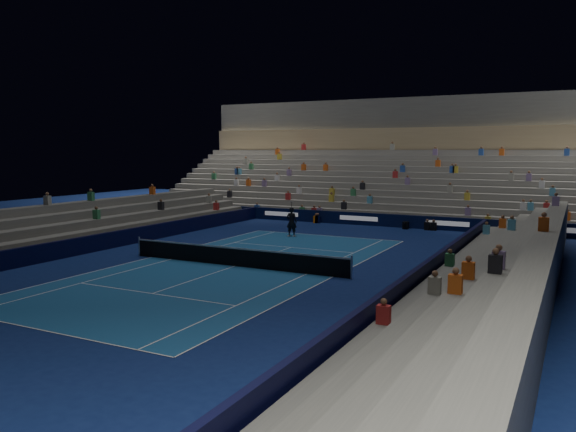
# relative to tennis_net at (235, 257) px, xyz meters

# --- Properties ---
(ground) EXTENTS (90.00, 90.00, 0.00)m
(ground) POSITION_rel_tennis_net_xyz_m (0.00, 0.00, -0.50)
(ground) COLOR #0D1C52
(ground) RESTS_ON ground
(court_surface) EXTENTS (10.97, 23.77, 0.01)m
(court_surface) POSITION_rel_tennis_net_xyz_m (0.00, 0.00, -0.50)
(court_surface) COLOR #184D86
(court_surface) RESTS_ON ground
(sponsor_barrier_far) EXTENTS (44.00, 0.25, 1.00)m
(sponsor_barrier_far) POSITION_rel_tennis_net_xyz_m (0.00, 18.50, -0.00)
(sponsor_barrier_far) COLOR black
(sponsor_barrier_far) RESTS_ON ground
(sponsor_barrier_east) EXTENTS (0.25, 37.00, 1.00)m
(sponsor_barrier_east) POSITION_rel_tennis_net_xyz_m (9.70, 0.00, -0.00)
(sponsor_barrier_east) COLOR black
(sponsor_barrier_east) RESTS_ON ground
(sponsor_barrier_west) EXTENTS (0.25, 37.00, 1.00)m
(sponsor_barrier_west) POSITION_rel_tennis_net_xyz_m (-9.70, 0.00, -0.00)
(sponsor_barrier_west) COLOR black
(sponsor_barrier_west) RESTS_ON ground
(grandstand_main) EXTENTS (44.00, 15.20, 11.20)m
(grandstand_main) POSITION_rel_tennis_net_xyz_m (0.00, 27.90, 2.87)
(grandstand_main) COLOR slate
(grandstand_main) RESTS_ON ground
(grandstand_east) EXTENTS (5.00, 37.00, 2.50)m
(grandstand_east) POSITION_rel_tennis_net_xyz_m (13.17, 0.00, 0.41)
(grandstand_east) COLOR #60605C
(grandstand_east) RESTS_ON ground
(grandstand_west) EXTENTS (5.00, 37.00, 2.50)m
(grandstand_west) POSITION_rel_tennis_net_xyz_m (-13.17, 0.00, 0.41)
(grandstand_west) COLOR #62625D
(grandstand_west) RESTS_ON ground
(tennis_net) EXTENTS (12.90, 0.10, 1.10)m
(tennis_net) POSITION_rel_tennis_net_xyz_m (0.00, 0.00, 0.00)
(tennis_net) COLOR #B2B2B7
(tennis_net) RESTS_ON ground
(tennis_player) EXTENTS (0.81, 0.60, 2.06)m
(tennis_player) POSITION_rel_tennis_net_xyz_m (-2.00, 10.44, 0.52)
(tennis_player) COLOR black
(tennis_player) RESTS_ON ground
(broadcast_camera) EXTENTS (0.43, 0.87, 0.55)m
(broadcast_camera) POSITION_rel_tennis_net_xyz_m (3.97, 17.88, -0.22)
(broadcast_camera) COLOR black
(broadcast_camera) RESTS_ON ground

